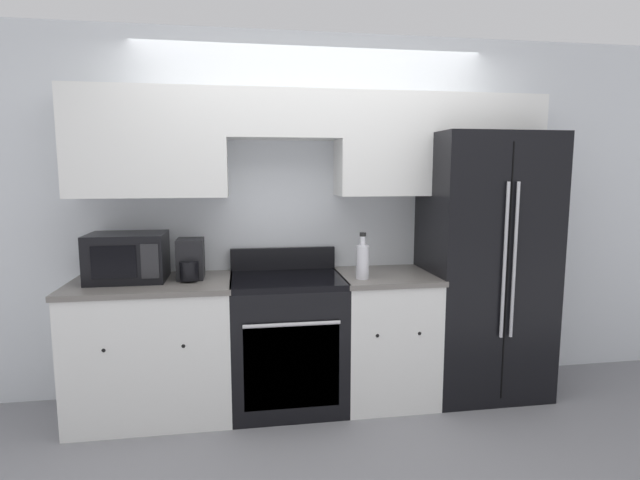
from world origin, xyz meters
The scene contains 9 objects.
ground_plane centered at (0.00, 0.00, 0.00)m, with size 12.00×12.00×0.00m, color gray.
wall_back centered at (0.01, 0.59, 1.48)m, with size 8.00×0.39×2.60m.
lower_cabinets_left centered at (-1.12, 0.31, 0.45)m, with size 1.05×0.64×0.91m.
lower_cabinets_right centered at (0.47, 0.31, 0.45)m, with size 0.66×0.64×0.91m.
oven_range centered at (-0.23, 0.31, 0.46)m, with size 0.76×0.65×1.07m.
refrigerator centered at (1.21, 0.38, 0.94)m, with size 0.85×0.79×1.88m.
microwave centered at (-1.27, 0.37, 1.06)m, with size 0.49×0.37×0.31m.
bottle centered at (0.27, 0.18, 1.03)m, with size 0.09×0.09×0.31m.
electric_kettle centered at (-0.87, 0.36, 1.03)m, with size 0.17×0.28×0.27m.
Camera 1 is at (-0.53, -3.01, 1.62)m, focal length 28.00 mm.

